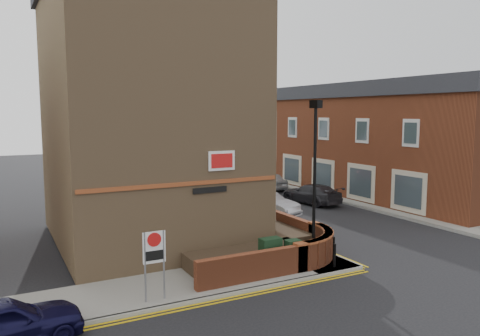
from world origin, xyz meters
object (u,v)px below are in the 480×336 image
at_px(utility_cabinet_large, 270,254).
at_px(zone_sign, 154,253).
at_px(navy_hatchback, 0,325).
at_px(lamppost, 314,181).
at_px(silver_car_near, 263,203).

bearing_deg(utility_cabinet_large, zone_sign, -170.31).
distance_m(zone_sign, navy_hatchback, 4.52).
height_order(lamppost, silver_car_near, lamppost).
distance_m(lamppost, utility_cabinet_large, 3.24).
bearing_deg(zone_sign, lamppost, 6.07).
distance_m(lamppost, silver_car_near, 9.42).
bearing_deg(silver_car_near, utility_cabinet_large, -140.19).
distance_m(utility_cabinet_large, zone_sign, 4.86).
bearing_deg(utility_cabinet_large, silver_car_near, 60.82).
distance_m(lamppost, navy_hatchback, 11.35).
distance_m(navy_hatchback, silver_car_near, 17.17).
bearing_deg(zone_sign, silver_car_near, 44.55).
height_order(lamppost, navy_hatchback, lamppost).
xyz_separation_m(lamppost, navy_hatchback, (-10.90, -1.70, -2.67)).
bearing_deg(navy_hatchback, silver_car_near, -64.66).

